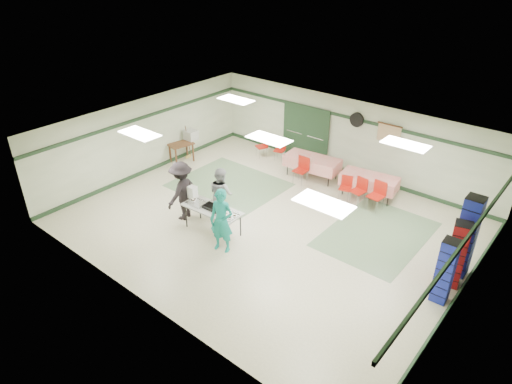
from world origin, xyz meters
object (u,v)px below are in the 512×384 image
Objects in this scene: chair_c at (378,193)px; chair_d at (302,167)px; printer_table at (181,146)px; dining_table_b at (312,162)px; broom at (188,141)px; serving_table at (212,210)px; volunteer_grey at (221,193)px; chair_b at (346,185)px; chair_loose_b at (263,144)px; chair_loose_a at (280,148)px; volunteer_teal at (222,221)px; crate_stack_blue_a at (466,237)px; crate_stack_red at (456,255)px; chair_a at (360,188)px; office_printer at (191,135)px; volunteer_dark at (182,191)px; dining_table_a at (369,181)px; crate_stack_blue_b at (445,271)px.

chair_d is (-2.83, -0.00, -0.00)m from chair_c.
dining_table_b is at bearing 37.23° from printer_table.
chair_d is 0.72× the size of broom.
dining_table_b reaches higher than serving_table.
volunteer_grey is 2.09× the size of chair_b.
chair_loose_b is at bearing 153.64° from chair_b.
serving_table is 5.40m from chair_loose_a.
volunteer_teal reaches higher than chair_d.
broom reaches higher than dining_table_b.
crate_stack_red is (0.00, -0.56, -0.22)m from crate_stack_blue_a.
chair_a is 4.06m from chair_loose_a.
volunteer_teal is 1.39× the size of broom.
office_printer is at bearing 173.82° from crate_stack_red.
chair_loose_a reaches higher than chair_b.
chair_a is (3.64, 4.17, -0.38)m from volunteer_dark.
chair_a is 0.67× the size of broom.
dining_table_a is 0.77m from chair_b.
chair_a is at bearing 9.76° from office_printer.
volunteer_dark is at bearing -128.69° from chair_c.
printer_table is (-4.49, -2.07, 0.07)m from dining_table_b.
broom is (-5.12, 3.54, -0.23)m from volunteer_teal.
chair_loose_b is 0.38× the size of crate_stack_blue_a.
printer_table is 0.59m from office_printer.
volunteer_dark reaches higher than chair_loose_a.
crate_stack_red reaches higher than broom.
chair_c is 4.15m from crate_stack_blue_b.
chair_loose_b is at bearing -55.77° from volunteer_grey.
serving_table is 1.01× the size of volunteer_teal.
crate_stack_blue_a is at bearing 12.27° from printer_table.
chair_c is at bearing 9.12° from office_printer.
office_printer is at bearing 55.24° from broom.
crate_stack_blue_a is at bearing 90.00° from crate_stack_red.
volunteer_grey is at bearing -13.70° from printer_table.
volunteer_teal is 3.95× the size of office_printer.
chair_b is 0.47× the size of crate_stack_blue_b.
crate_stack_blue_a reaches higher than dining_table_a.
crate_stack_blue_b is (7.57, -3.86, 0.35)m from chair_loose_a.
chair_loose_b is at bearing 42.73° from office_printer.
volunteer_dark is 1.10× the size of crate_stack_blue_b.
broom is (-6.26, -1.06, 0.20)m from chair_b.
volunteer_grey reaches higher than chair_d.
office_printer is (-5.04, 3.62, 0.02)m from volunteer_teal.
broom is (-3.10, 3.10, -0.24)m from volunteer_dark.
dining_table_b is at bearing 171.69° from dining_table_a.
chair_loose_a is 0.70m from chair_loose_b.
serving_table is at bearing -39.62° from chair_loose_b.
chair_b is 4.44m from crate_stack_blue_a.
volunteer_teal is 5.44m from dining_table_a.
printer_table is at bearing -162.50° from chair_d.
crate_stack_red is 1.34× the size of broom.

